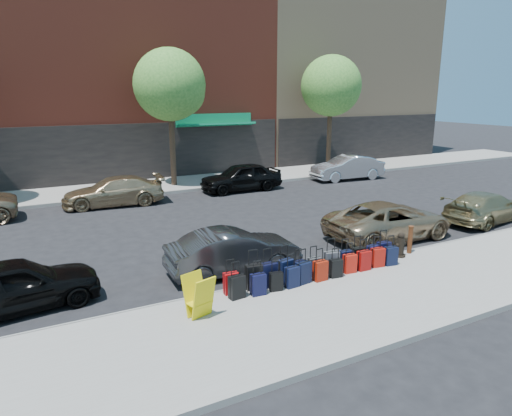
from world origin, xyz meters
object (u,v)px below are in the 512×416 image
fire_hydrant (400,245)px  car_near_0 (15,285)px  car_near_1 (233,251)px  car_near_3 (486,207)px  car_far_1 (113,191)px  bollard (410,239)px  display_rack (199,296)px  car_far_3 (347,168)px  suitcase_front_5 (314,267)px  tree_right (333,88)px  tree_center (172,87)px  car_near_2 (389,220)px  car_far_2 (241,177)px

fire_hydrant → car_near_0: 10.87m
fire_hydrant → car_near_1: 5.27m
fire_hydrant → car_near_3: (6.33, 1.67, 0.11)m
car_near_1 → car_far_1: 10.11m
fire_hydrant → bollard: bollard is taller
bollard → display_rack: (-7.48, -0.84, 0.02)m
car_far_3 → car_near_0: bearing=-56.4°
suitcase_front_5 → fire_hydrant: bearing=3.4°
tree_right → car_far_1: 15.41m
tree_center → tree_right: 10.50m
fire_hydrant → tree_center: bearing=99.9°
suitcase_front_5 → car_far_3: 15.69m
car_near_0 → car_near_2: 12.01m
tree_center → car_near_2: (3.92, -12.38, -4.74)m
bollard → car_far_3: bearing=59.8°
suitcase_front_5 → fire_hydrant: suitcase_front_5 is taller
car_near_0 → car_far_3: (17.93, 9.80, 0.07)m
display_rack → car_near_1: car_near_1 is taller
car_near_0 → car_far_2: car_far_2 is taller
car_far_1 → display_rack: bearing=3.4°
car_far_1 → tree_right: bearing=106.1°
tree_right → car_near_3: (-1.55, -12.59, -4.79)m
car_near_1 → bollard: bearing=-102.7°
car_far_1 → car_far_2: size_ratio=1.05×
bollard → car_near_1: 5.72m
display_rack → car_near_3: car_near_3 is taller
car_near_2 → tree_right: bearing=-27.9°
suitcase_front_5 → car_far_3: size_ratio=0.19×
car_far_1 → car_far_3: (13.75, 0.04, 0.07)m
tree_center → car_far_1: 6.71m
tree_right → car_near_1: bearing=-135.5°
car_near_0 → car_near_2: car_near_2 is taller
fire_hydrant → car_near_1: size_ratio=0.20×
fire_hydrant → bollard: (0.50, 0.09, 0.10)m
car_near_1 → car_near_3: size_ratio=0.91×
tree_center → car_near_3: 16.17m
car_far_3 → tree_center: bearing=-100.0°
car_near_0 → fire_hydrant: bearing=-106.5°
fire_hydrant → car_far_1: (-6.52, 11.59, 0.15)m
car_near_0 → car_far_2: (10.86, 9.89, 0.08)m
fire_hydrant → car_far_3: car_far_3 is taller
tree_right → bollard: (-7.39, -14.18, -4.80)m
car_near_1 → car_far_1: car_far_1 is taller
car_near_1 → car_far_3: size_ratio=0.88×
suitcase_front_5 → car_near_0: 7.66m
bollard → car_near_1: size_ratio=0.23×
car_far_1 → car_near_2: bearing=44.4°
suitcase_front_5 → car_near_2: (4.58, 1.90, 0.25)m
tree_center → car_near_0: 15.58m
fire_hydrant → car_near_2: bearing=54.9°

